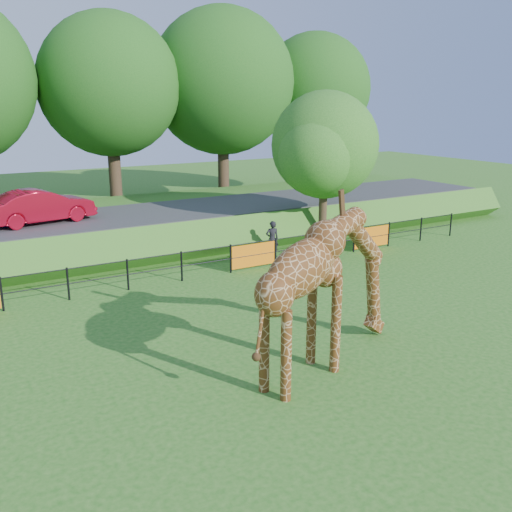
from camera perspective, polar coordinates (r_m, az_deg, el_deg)
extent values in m
plane|color=#236218|center=(14.32, 5.70, -10.92)|extent=(90.00, 90.00, 0.00)
cube|color=#236218|center=(27.51, -13.69, 2.98)|extent=(40.00, 9.00, 1.30)
cube|color=#313133|center=(25.96, -12.79, 3.92)|extent=(40.00, 5.00, 0.12)
imported|color=#A10B1F|center=(25.07, -20.71, 4.68)|extent=(4.45, 2.26, 1.40)
imported|color=black|center=(23.61, 1.63, 1.70)|extent=(0.62, 0.48, 1.53)
cylinder|color=#312316|center=(25.48, 6.69, 4.53)|extent=(0.36, 0.36, 3.20)
sphere|color=#205A19|center=(25.11, 6.90, 10.97)|extent=(4.60, 4.60, 4.60)
sphere|color=#205A19|center=(26.39, 7.96, 10.14)|extent=(3.45, 3.45, 3.45)
sphere|color=#205A19|center=(24.04, 6.11, 9.98)|extent=(3.22, 3.22, 3.22)
cylinder|color=#312316|center=(33.93, -13.94, 8.40)|extent=(0.70, 0.70, 5.00)
sphere|color=#144913|center=(33.73, -14.47, 16.25)|extent=(7.80, 7.80, 7.80)
cylinder|color=#312316|center=(36.56, -3.28, 9.28)|extent=(0.70, 0.70, 5.00)
sphere|color=#144913|center=(36.38, -3.40, 17.01)|extent=(8.80, 8.80, 8.80)
cylinder|color=#312316|center=(40.24, 5.73, 9.78)|extent=(0.70, 0.70, 5.00)
sphere|color=#144913|center=(40.07, 5.91, 16.25)|extent=(7.40, 7.40, 7.40)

